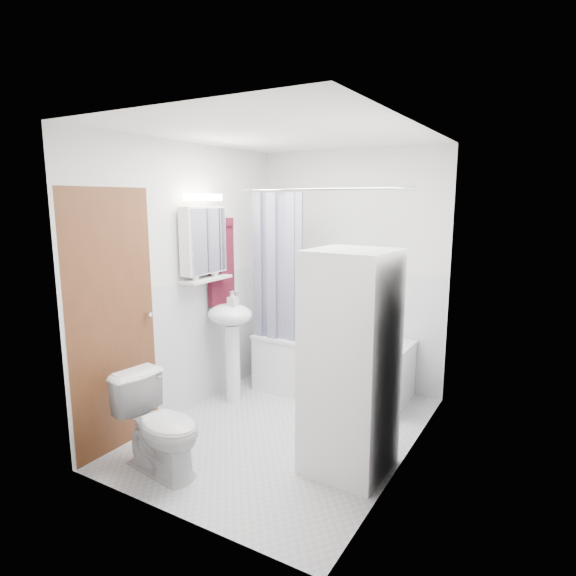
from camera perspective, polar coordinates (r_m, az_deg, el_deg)
The scene contains 20 objects.
floor at distance 4.22m, azimuth -0.34°, elevation -16.46°, with size 2.60×2.60×0.00m, color silver.
room_walls at distance 3.79m, azimuth -0.36°, elevation 4.03°, with size 2.60×2.60×2.60m.
wainscot at distance 4.23m, azimuth 1.70°, elevation -7.61°, with size 1.98×2.58×2.58m.
door at distance 4.03m, azimuth -16.17°, elevation -3.01°, with size 0.05×2.00×2.00m.
bathtub at distance 4.85m, azimuth 5.29°, elevation -8.81°, with size 1.49×0.71×0.57m.
tub_spout at distance 4.91m, azimuth 9.16°, elevation -1.67°, with size 0.04×0.04×0.12m, color silver.
curtain_rod at distance 4.31m, azimuth 3.99°, elevation 11.62°, with size 0.02×0.02×1.67m, color silver.
shower_curtain at distance 4.58m, azimuth -1.31°, elevation 2.17°, with size 0.55×0.02×1.45m.
sink at distance 4.57m, azimuth -6.79°, elevation -4.93°, with size 0.44×0.37×1.04m.
medicine_cabinet at distance 4.38m, azimuth -9.96°, elevation 5.79°, with size 0.13×0.50×0.71m.
shelf at distance 4.42m, azimuth -9.67°, elevation 1.06°, with size 0.18×0.54×0.03m, color silver.
shower_caddy at distance 4.84m, azimuth 9.75°, elevation 1.26°, with size 0.22×0.06×0.02m, color silver.
towel at distance 4.65m, azimuth -7.93°, elevation 3.29°, with size 0.07×0.35×0.84m.
washer_dryer at distance 3.42m, azimuth 7.33°, elevation -8.76°, with size 0.59×0.58×1.58m.
toilet at distance 3.64m, azimuth -14.88°, elevation -15.51°, with size 0.39×0.69×0.68m, color white.
soap_pump at distance 4.47m, azimuth -6.56°, elevation -2.02°, with size 0.08×0.17×0.08m, color gray.
shelf_bottle at distance 4.30m, azimuth -10.97°, elevation 1.40°, with size 0.07×0.18×0.07m, color gray.
shelf_cup at distance 4.50m, azimuth -8.71°, elevation 2.07°, with size 0.10×0.09×0.10m, color gray.
shampoo_a at distance 4.79m, azimuth 10.88°, elevation 2.06°, with size 0.13×0.17×0.13m, color gray.
shampoo_b at distance 4.76m, azimuth 12.23°, elevation 1.64°, with size 0.08×0.21×0.08m, color #2A31A9.
Camera 1 is at (1.92, -3.24, 1.91)m, focal length 30.00 mm.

